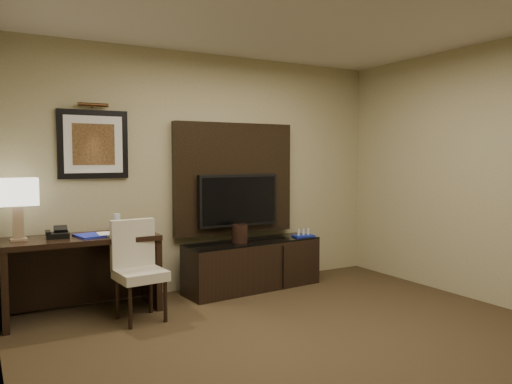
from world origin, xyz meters
TOP-DOWN VIEW (x-y plane):
  - floor at (0.00, 0.00)m, footprint 4.50×5.00m
  - wall_back at (0.00, 2.50)m, footprint 4.50×0.01m
  - wall_left at (-2.25, 0.00)m, footprint 0.01×5.00m
  - desk at (-1.50, 2.15)m, footprint 1.43×0.63m
  - credenza at (0.39, 2.15)m, footprint 1.66×0.58m
  - tv_wall_panel at (0.30, 2.44)m, footprint 1.50×0.12m
  - tv at (0.30, 2.34)m, footprint 1.00×0.08m
  - artwork at (-1.30, 2.48)m, footprint 0.70×0.04m
  - picture_light at (-1.30, 2.44)m, footprint 0.04×0.04m
  - desk_chair at (-1.06, 1.69)m, footprint 0.46×0.52m
  - table_lamp at (-2.04, 2.20)m, footprint 0.38×0.23m
  - desk_phone at (-1.71, 2.17)m, footprint 0.21×0.20m
  - blue_folder at (-1.43, 2.10)m, footprint 0.28×0.33m
  - book at (-1.36, 2.10)m, footprint 0.18×0.04m
  - water_bottle at (-1.15, 2.18)m, footprint 0.08×0.08m
  - ice_bucket at (0.20, 2.12)m, footprint 0.20×0.20m
  - minibar_tray at (1.06, 2.10)m, footprint 0.27×0.18m

SIDE VIEW (x-z plane):
  - floor at x=0.00m, z-range -0.01..0.00m
  - credenza at x=0.39m, z-range 0.00..0.56m
  - desk at x=-1.50m, z-range 0.00..0.76m
  - desk_chair at x=-1.06m, z-range 0.00..0.88m
  - minibar_tray at x=1.06m, z-range 0.56..0.65m
  - ice_bucket at x=0.20m, z-range 0.56..0.76m
  - blue_folder at x=-1.43m, z-range 0.76..0.78m
  - desk_phone at x=-1.71m, z-range 0.76..0.86m
  - water_bottle at x=-1.15m, z-range 0.76..0.96m
  - book at x=-1.36m, z-range 0.76..1.00m
  - tv at x=0.30m, z-range 0.72..1.32m
  - table_lamp at x=-2.04m, z-range 0.76..1.35m
  - tv_wall_panel at x=0.30m, z-range 0.62..1.92m
  - wall_back at x=0.00m, z-range 0.00..2.70m
  - wall_left at x=-2.25m, z-range 0.00..2.70m
  - artwork at x=-1.30m, z-range 1.30..2.00m
  - picture_light at x=-1.30m, z-range 1.90..2.20m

